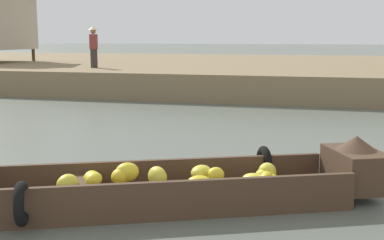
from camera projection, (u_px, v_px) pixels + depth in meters
name	position (u px, v px, depth m)	size (l,w,h in m)	color
ground_plane	(261.00, 142.00, 10.78)	(300.00, 300.00, 0.00)	#596056
riverbank_strip	(301.00, 71.00, 25.83)	(160.00, 20.00, 0.96)	#7F6B4C
banana_boat	(162.00, 185.00, 6.66)	(5.96, 3.43, 0.85)	#473323
vendor_person	(94.00, 45.00, 20.60)	(0.44, 0.44, 1.66)	#332D28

